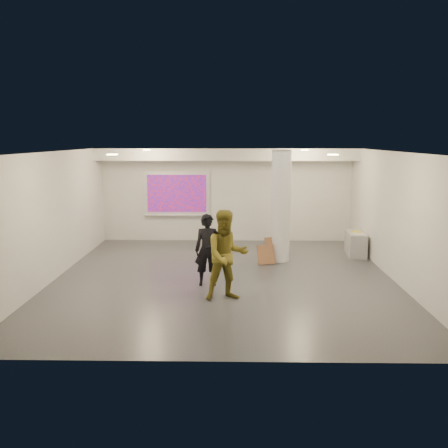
{
  "coord_description": "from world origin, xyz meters",
  "views": [
    {
      "loc": [
        0.23,
        -11.5,
        3.3
      ],
      "look_at": [
        0.0,
        0.4,
        1.25
      ],
      "focal_mm": 40.0,
      "sensor_mm": 36.0,
      "label": 1
    }
  ],
  "objects_px": {
    "projection_screen": "(177,194)",
    "woman": "(208,250)",
    "credenza": "(356,244)",
    "man": "(227,255)",
    "column": "(281,206)"
  },
  "relations": [
    {
      "from": "projection_screen",
      "to": "credenza",
      "type": "distance_m",
      "value": 5.8
    },
    {
      "from": "column",
      "to": "credenza",
      "type": "bearing_deg",
      "value": 17.03
    },
    {
      "from": "credenza",
      "to": "projection_screen",
      "type": "bearing_deg",
      "value": 163.92
    },
    {
      "from": "column",
      "to": "woman",
      "type": "xyz_separation_m",
      "value": [
        -1.85,
        -2.33,
        -0.69
      ]
    },
    {
      "from": "man",
      "to": "woman",
      "type": "bearing_deg",
      "value": 98.31
    },
    {
      "from": "projection_screen",
      "to": "woman",
      "type": "height_order",
      "value": "projection_screen"
    },
    {
      "from": "projection_screen",
      "to": "man",
      "type": "distance_m",
      "value": 6.26
    },
    {
      "from": "credenza",
      "to": "man",
      "type": "xyz_separation_m",
      "value": [
        -3.63,
        -4.03,
        0.61
      ]
    },
    {
      "from": "column",
      "to": "projection_screen",
      "type": "distance_m",
      "value": 4.08
    },
    {
      "from": "man",
      "to": "projection_screen",
      "type": "bearing_deg",
      "value": 90.65
    },
    {
      "from": "column",
      "to": "projection_screen",
      "type": "bearing_deg",
      "value": 139.44
    },
    {
      "from": "column",
      "to": "projection_screen",
      "type": "height_order",
      "value": "column"
    },
    {
      "from": "projection_screen",
      "to": "man",
      "type": "relative_size",
      "value": 1.12
    },
    {
      "from": "projection_screen",
      "to": "woman",
      "type": "xyz_separation_m",
      "value": [
        1.25,
        -4.98,
        -0.71
      ]
    },
    {
      "from": "column",
      "to": "man",
      "type": "distance_m",
      "value": 3.68
    }
  ]
}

